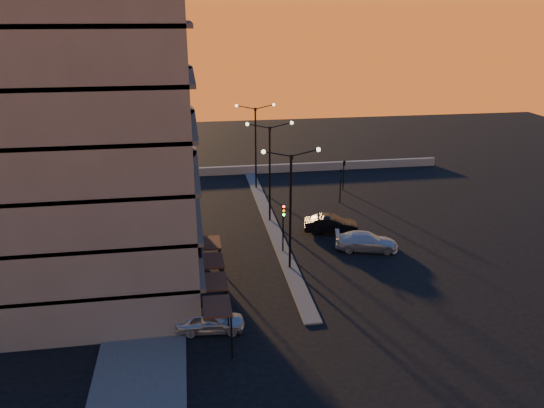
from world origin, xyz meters
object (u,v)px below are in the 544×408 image
at_px(traffic_light_main, 283,220).
at_px(car_sedan, 331,224).
at_px(streetlamp_mid, 270,164).
at_px(car_hatchback, 210,320).
at_px(car_wagon, 366,241).

height_order(traffic_light_main, car_sedan, traffic_light_main).
xyz_separation_m(streetlamp_mid, traffic_light_main, (0.00, -7.13, -2.70)).
relative_size(streetlamp_mid, car_hatchback, 2.23).
bearing_deg(car_hatchback, streetlamp_mid, -14.67).
xyz_separation_m(streetlamp_mid, car_sedan, (4.99, -3.58, -4.80)).
relative_size(streetlamp_mid, car_sedan, 1.99).
height_order(streetlamp_mid, car_wagon, streetlamp_mid).
height_order(car_hatchback, car_wagon, car_wagon).
distance_m(traffic_light_main, car_sedan, 6.47).
bearing_deg(car_hatchback, car_sedan, -33.76).
xyz_separation_m(streetlamp_mid, car_hatchback, (-6.50, -17.59, -4.86)).
relative_size(car_hatchback, car_wagon, 0.82).
distance_m(traffic_light_main, car_wagon, 7.28).
bearing_deg(car_wagon, traffic_light_main, 99.88).
relative_size(traffic_light_main, car_hatchback, 0.99).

